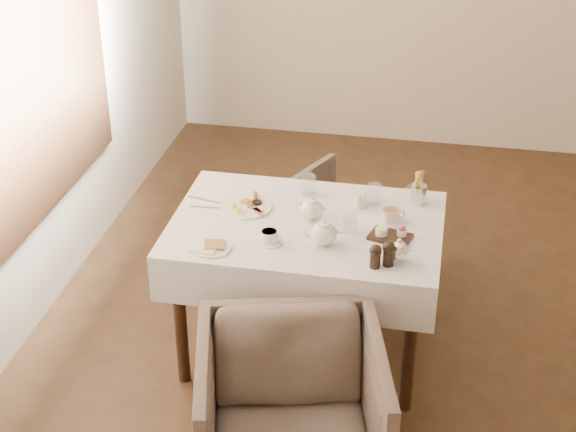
# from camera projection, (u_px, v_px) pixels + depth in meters

# --- Properties ---
(room) EXTENTS (5.00, 5.00, 5.00)m
(room) POSITION_uv_depth(u_px,v_px,m) (21.00, 18.00, 4.17)
(room) COLOR black
(room) RESTS_ON ground
(table) EXTENTS (1.28, 0.88, 0.75)m
(table) POSITION_uv_depth(u_px,v_px,m) (306.00, 244.00, 4.22)
(table) COLOR black
(table) RESTS_ON ground
(armchair_near) EXTENTS (0.91, 0.93, 0.70)m
(armchair_near) POSITION_uv_depth(u_px,v_px,m) (291.00, 416.00, 3.60)
(armchair_near) COLOR brown
(armchair_near) RESTS_ON ground
(armchair_far) EXTENTS (0.84, 0.85, 0.59)m
(armchair_far) POSITION_uv_depth(u_px,v_px,m) (346.00, 228.00, 5.04)
(armchair_far) COLOR brown
(armchair_far) RESTS_ON ground
(breakfast_plate) EXTENTS (0.25, 0.25, 0.03)m
(breakfast_plate) POSITION_uv_depth(u_px,v_px,m) (246.00, 206.00, 4.30)
(breakfast_plate) COLOR white
(breakfast_plate) RESTS_ON table
(side_plate) EXTENTS (0.19, 0.18, 0.02)m
(side_plate) POSITION_uv_depth(u_px,v_px,m) (210.00, 248.00, 3.96)
(side_plate) COLOR white
(side_plate) RESTS_ON table
(teapot_centre) EXTENTS (0.15, 0.12, 0.12)m
(teapot_centre) POSITION_uv_depth(u_px,v_px,m) (312.00, 208.00, 4.17)
(teapot_centre) COLOR white
(teapot_centre) RESTS_ON table
(teapot_front) EXTENTS (0.18, 0.14, 0.13)m
(teapot_front) POSITION_uv_depth(u_px,v_px,m) (324.00, 232.00, 3.96)
(teapot_front) COLOR white
(teapot_front) RESTS_ON table
(creamer) EXTENTS (0.07, 0.07, 0.07)m
(creamer) POSITION_uv_depth(u_px,v_px,m) (360.00, 200.00, 4.29)
(creamer) COLOR white
(creamer) RESTS_ON table
(teacup_near) EXTENTS (0.12, 0.12, 0.06)m
(teacup_near) POSITION_uv_depth(u_px,v_px,m) (269.00, 237.00, 4.00)
(teacup_near) COLOR white
(teacup_near) RESTS_ON table
(teacup_far) EXTENTS (0.14, 0.14, 0.07)m
(teacup_far) POSITION_uv_depth(u_px,v_px,m) (391.00, 217.00, 4.16)
(teacup_far) COLOR white
(teacup_far) RESTS_ON table
(glass_left) EXTENTS (0.10, 0.10, 0.10)m
(glass_left) POSITION_uv_depth(u_px,v_px,m) (308.00, 185.00, 4.40)
(glass_left) COLOR silver
(glass_left) RESTS_ON table
(glass_mid) EXTENTS (0.09, 0.09, 0.09)m
(glass_mid) POSITION_uv_depth(u_px,v_px,m) (350.00, 223.00, 4.07)
(glass_mid) COLOR silver
(glass_mid) RESTS_ON table
(glass_right) EXTENTS (0.08, 0.08, 0.10)m
(glass_right) POSITION_uv_depth(u_px,v_px,m) (374.00, 194.00, 4.32)
(glass_right) COLOR silver
(glass_right) RESTS_ON table
(condiment_board) EXTENTS (0.21, 0.17, 0.05)m
(condiment_board) POSITION_uv_depth(u_px,v_px,m) (390.00, 235.00, 4.04)
(condiment_board) COLOR black
(condiment_board) RESTS_ON table
(pepper_mill_left) EXTENTS (0.07, 0.07, 0.11)m
(pepper_mill_left) POSITION_uv_depth(u_px,v_px,m) (375.00, 256.00, 3.80)
(pepper_mill_left) COLOR black
(pepper_mill_left) RESTS_ON table
(pepper_mill_right) EXTENTS (0.08, 0.08, 0.12)m
(pepper_mill_right) POSITION_uv_depth(u_px,v_px,m) (389.00, 253.00, 3.82)
(pepper_mill_right) COLOR black
(pepper_mill_right) RESTS_ON table
(silver_pot) EXTENTS (0.13, 0.12, 0.11)m
(silver_pot) POSITION_uv_depth(u_px,v_px,m) (399.00, 250.00, 3.85)
(silver_pot) COLOR white
(silver_pot) RESTS_ON table
(fries_cup) EXTENTS (0.08, 0.08, 0.17)m
(fries_cup) POSITION_uv_depth(u_px,v_px,m) (419.00, 189.00, 4.31)
(fries_cup) COLOR silver
(fries_cup) RESTS_ON table
(cutlery_fork) EXTENTS (0.20, 0.06, 0.00)m
(cutlery_fork) POSITION_uv_depth(u_px,v_px,m) (206.00, 200.00, 4.36)
(cutlery_fork) COLOR silver
(cutlery_fork) RESTS_ON table
(cutlery_knife) EXTENTS (0.19, 0.03, 0.00)m
(cutlery_knife) POSITION_uv_depth(u_px,v_px,m) (209.00, 208.00, 4.29)
(cutlery_knife) COLOR silver
(cutlery_knife) RESTS_ON table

